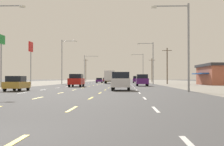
# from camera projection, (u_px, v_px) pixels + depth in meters

# --- Properties ---
(ground_plane) EXTENTS (572.00, 572.00, 0.00)m
(ground_plane) POSITION_uv_depth(u_px,v_px,m) (107.00, 84.00, 72.54)
(ground_plane) COLOR #4C4C4F
(lot_apron_right) EXTENTS (28.00, 440.00, 0.01)m
(lot_apron_right) POSITION_uv_depth(u_px,v_px,m) (219.00, 84.00, 71.53)
(lot_apron_right) COLOR gray
(lot_apron_right) RESTS_ON ground
(lane_markings) EXTENTS (10.64, 227.60, 0.01)m
(lane_markings) POSITION_uv_depth(u_px,v_px,m) (114.00, 82.00, 111.00)
(lane_markings) COLOR white
(lane_markings) RESTS_ON ground
(hatchback_far_left_nearest) EXTENTS (1.72, 3.90, 1.54)m
(hatchback_far_left_nearest) POSITION_uv_depth(u_px,v_px,m) (17.00, 83.00, 33.05)
(hatchback_far_left_nearest) COLOR #B28C33
(hatchback_far_left_nearest) RESTS_ON ground
(suv_inner_right_near) EXTENTS (1.98, 4.90, 1.98)m
(suv_inner_right_near) POSITION_uv_depth(u_px,v_px,m) (121.00, 81.00, 35.09)
(suv_inner_right_near) COLOR silver
(suv_inner_right_near) RESTS_ON ground
(suv_inner_left_mid) EXTENTS (1.98, 4.90, 1.98)m
(suv_inner_left_mid) POSITION_uv_depth(u_px,v_px,m) (76.00, 80.00, 49.99)
(suv_inner_left_mid) COLOR red
(suv_inner_left_mid) RESTS_ON ground
(sedan_inner_right_midfar) EXTENTS (1.80, 4.50, 1.46)m
(sedan_inner_right_midfar) POSITION_uv_depth(u_px,v_px,m) (121.00, 82.00, 52.80)
(sedan_inner_right_midfar) COLOR #B28C33
(sedan_inner_right_midfar) RESTS_ON ground
(suv_far_right_far) EXTENTS (1.98, 4.90, 1.98)m
(suv_far_right_far) POSITION_uv_depth(u_px,v_px,m) (142.00, 80.00, 54.80)
(suv_far_right_far) COLOR #4C196B
(suv_far_right_far) RESTS_ON ground
(box_truck_center_turn_farther) EXTENTS (2.40, 7.20, 3.23)m
(box_truck_center_turn_farther) POSITION_uv_depth(u_px,v_px,m) (110.00, 76.00, 82.02)
(box_truck_center_turn_farther) COLOR #B28C33
(box_truck_center_turn_farther) RESTS_ON ground
(suv_far_right_farthest) EXTENTS (1.98, 4.90, 1.98)m
(suv_far_right_farthest) POSITION_uv_depth(u_px,v_px,m) (136.00, 79.00, 91.43)
(suv_far_right_farthest) COLOR #4C196B
(suv_far_right_farthest) RESTS_ON ground
(sedan_inner_left_distant_a) EXTENTS (1.80, 4.50, 1.46)m
(sedan_inner_left_distant_a) POSITION_uv_depth(u_px,v_px,m) (99.00, 80.00, 95.13)
(sedan_inner_left_distant_a) COLOR #4C196B
(sedan_inner_left_distant_a) RESTS_ON ground
(sedan_inner_right_distant_b) EXTENTS (1.80, 4.50, 1.46)m
(sedan_inner_right_distant_b) POSITION_uv_depth(u_px,v_px,m) (123.00, 80.00, 98.30)
(sedan_inner_right_distant_b) COLOR #B28C33
(sedan_inner_right_distant_b) RESTS_ON ground
(hatchback_inner_left_distant_c) EXTENTS (1.72, 3.90, 1.54)m
(hatchback_inner_left_distant_c) POSITION_uv_depth(u_px,v_px,m) (105.00, 80.00, 123.66)
(hatchback_inner_left_distant_c) COLOR maroon
(hatchback_inner_left_distant_c) RESTS_ON ground
(pole_sign_left_row_1) EXTENTS (0.24, 2.58, 7.89)m
(pole_sign_left_row_1) POSITION_uv_depth(u_px,v_px,m) (1.00, 46.00, 48.58)
(pole_sign_left_row_1) COLOR gray
(pole_sign_left_row_1) RESTS_ON ground
(pole_sign_left_row_2) EXTENTS (0.24, 2.57, 9.11)m
(pole_sign_left_row_2) POSITION_uv_depth(u_px,v_px,m) (31.00, 51.00, 68.78)
(pole_sign_left_row_2) COLOR gray
(pole_sign_left_row_2) RESTS_ON ground
(streetlight_right_row_0) EXTENTS (3.72, 0.26, 8.61)m
(streetlight_right_row_0) POSITION_uv_depth(u_px,v_px,m) (185.00, 40.00, 31.27)
(streetlight_right_row_0) COLOR gray
(streetlight_right_row_0) RESTS_ON ground
(streetlight_left_row_1) EXTENTS (3.48, 0.26, 9.92)m
(streetlight_left_row_1) POSITION_uv_depth(u_px,v_px,m) (63.00, 59.00, 71.87)
(streetlight_left_row_1) COLOR gray
(streetlight_left_row_1) RESTS_ON ground
(streetlight_right_row_1) EXTENTS (3.61, 0.26, 9.30)m
(streetlight_right_row_1) POSITION_uv_depth(u_px,v_px,m) (151.00, 60.00, 71.06)
(streetlight_right_row_1) COLOR gray
(streetlight_right_row_1) RESTS_ON ground
(streetlight_left_row_2) EXTENTS (5.01, 0.26, 9.28)m
(streetlight_left_row_2) POSITION_uv_depth(u_px,v_px,m) (86.00, 66.00, 111.66)
(streetlight_left_row_2) COLOR gray
(streetlight_left_row_2) RESTS_ON ground
(streetlight_right_row_2) EXTENTS (4.29, 0.26, 9.78)m
(streetlight_right_row_2) POSITION_uv_depth(u_px,v_px,m) (142.00, 66.00, 110.87)
(streetlight_right_row_2) COLOR gray
(streetlight_right_row_2) RESTS_ON ground
(utility_pole_right_row_1) EXTENTS (2.20, 0.26, 8.35)m
(utility_pole_right_row_1) POSITION_uv_depth(u_px,v_px,m) (167.00, 65.00, 74.34)
(utility_pole_right_row_1) COLOR brown
(utility_pole_right_row_1) RESTS_ON ground
(utility_pole_right_row_2) EXTENTS (2.20, 0.26, 8.16)m
(utility_pole_right_row_2) POSITION_uv_depth(u_px,v_px,m) (152.00, 70.00, 110.12)
(utility_pole_right_row_2) COLOR brown
(utility_pole_right_row_2) RESTS_ON ground
(utility_pole_left_row_3) EXTENTS (2.20, 0.26, 9.93)m
(utility_pole_left_row_3) POSITION_uv_depth(u_px,v_px,m) (86.00, 70.00, 142.20)
(utility_pole_left_row_3) COLOR brown
(utility_pole_left_row_3) RESTS_ON ground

